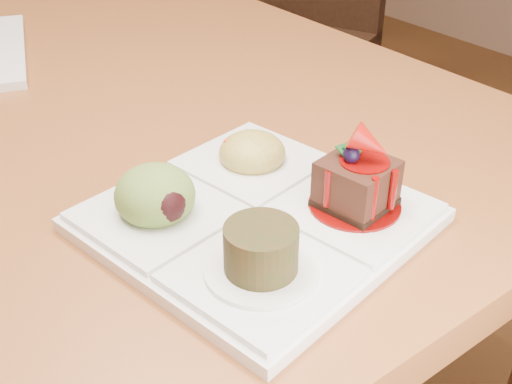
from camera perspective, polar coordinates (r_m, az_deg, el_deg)
ground at (r=1.54m, az=-19.04°, el=-14.32°), size 6.00×6.00×0.00m
chair_right at (r=1.74m, az=2.24°, el=16.67°), size 0.62×0.62×1.07m
sampler_plate at (r=0.56m, az=-0.40°, el=-1.25°), size 0.29×0.29×0.10m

